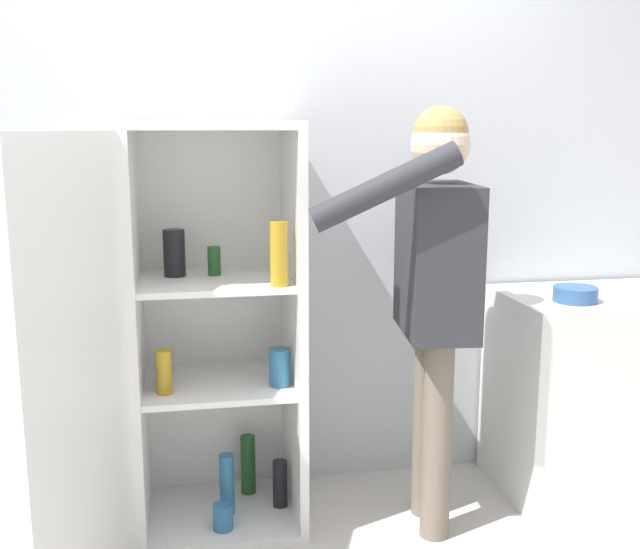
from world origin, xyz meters
name	(u,v)px	position (x,y,z in m)	size (l,w,h in m)	color
wall_back	(257,202)	(0.00, 0.98, 1.27)	(7.00, 0.06, 2.55)	silver
refrigerator	(189,339)	(-0.31, 0.56, 0.80)	(0.92, 1.16, 1.62)	white
person	(434,270)	(0.62, 0.45, 1.05)	(0.69, 0.59, 1.67)	#726656
counter	(591,392)	(1.43, 0.64, 0.44)	(0.80, 0.58, 0.88)	white
bowl	(575,294)	(1.26, 0.53, 0.92)	(0.18, 0.18, 0.06)	#335B8E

